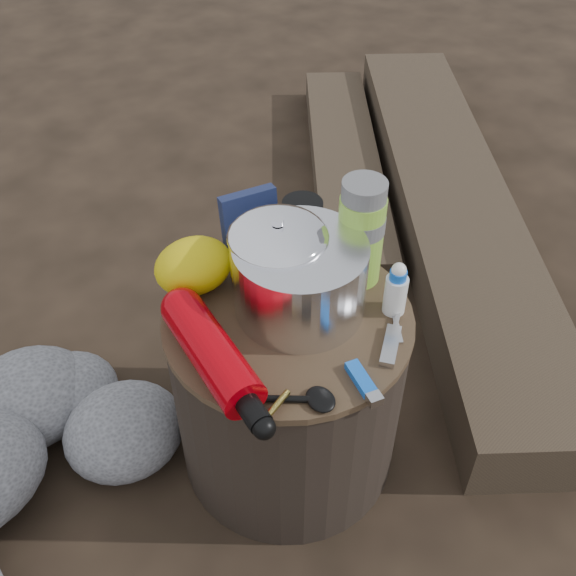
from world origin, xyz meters
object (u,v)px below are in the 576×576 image
stump (288,389)px  travel_mug (302,227)px  log_main (450,207)px  fuel_bottle (212,352)px  thermos (361,233)px  camping_pot (278,262)px

stump → travel_mug: size_ratio=4.00×
stump → log_main: 0.94m
fuel_bottle → thermos: size_ratio=1.48×
stump → fuel_bottle: fuel_bottle is taller
camping_pot → stump: bearing=-101.5°
stump → log_main: bearing=28.4°
stump → travel_mug: travel_mug is taller
camping_pot → fuel_bottle: bearing=-152.2°
fuel_bottle → travel_mug: bearing=33.1°
log_main → travel_mug: (-0.70, -0.29, 0.39)m
log_main → stump: bearing=-123.5°
camping_pot → fuel_bottle: size_ratio=0.55×
camping_pot → travel_mug: size_ratio=1.52×
camping_pot → fuel_bottle: 0.20m
stump → thermos: thermos is taller
fuel_bottle → camping_pot: bearing=27.2°
log_main → camping_pot: bearing=-126.1°
stump → log_main: stump is taller
thermos → travel_mug: (-0.05, 0.12, -0.05)m
fuel_bottle → thermos: 0.35m
camping_pot → fuel_bottle: (-0.18, -0.09, -0.05)m
camping_pot → thermos: thermos is taller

